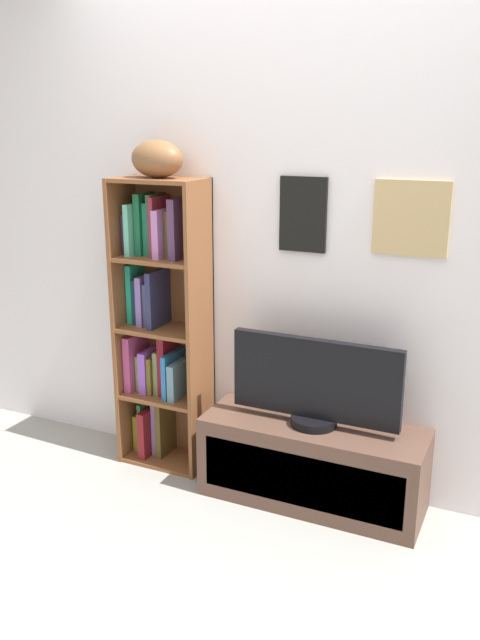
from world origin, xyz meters
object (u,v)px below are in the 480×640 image
Objects in this scene: football at (157,159)px; television at (315,383)px; bookshelf at (160,326)px; tv_stand at (312,463)px.

television is (0.85, -0.06, -0.99)m from football.
tv_stand is (0.88, -0.09, -0.55)m from bookshelf.
tv_stand is at bearing -3.83° from football.
football reaches higher than bookshelf.
bookshelf is 0.85m from football.
bookshelf is at bearing 138.80° from football.
television is (0.88, -0.09, -0.14)m from bookshelf.
bookshelf is at bearing 174.42° from television.
football is 1.30m from television.
bookshelf is at bearing 174.35° from tv_stand.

